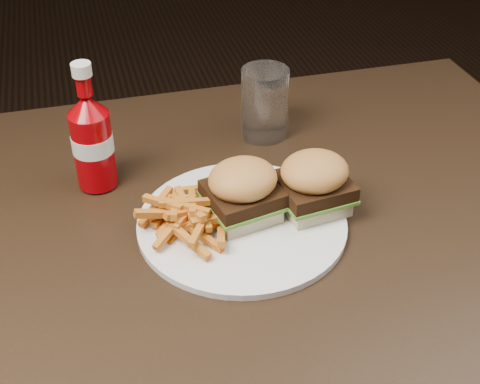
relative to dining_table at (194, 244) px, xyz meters
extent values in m
cube|color=black|center=(0.00, 0.00, 0.00)|extent=(1.20, 0.80, 0.04)
cylinder|color=white|center=(0.07, 0.00, 0.03)|extent=(0.28, 0.28, 0.01)
cube|color=beige|center=(0.07, 0.01, 0.04)|extent=(0.10, 0.09, 0.02)
cube|color=beige|center=(0.17, 0.00, 0.04)|extent=(0.09, 0.09, 0.02)
cylinder|color=#920106|center=(-0.11, 0.14, 0.08)|extent=(0.07, 0.07, 0.11)
cylinder|color=white|center=(0.16, 0.22, 0.08)|extent=(0.08, 0.08, 0.12)
camera|label=1|loc=(-0.12, -0.68, 0.58)|focal=50.00mm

